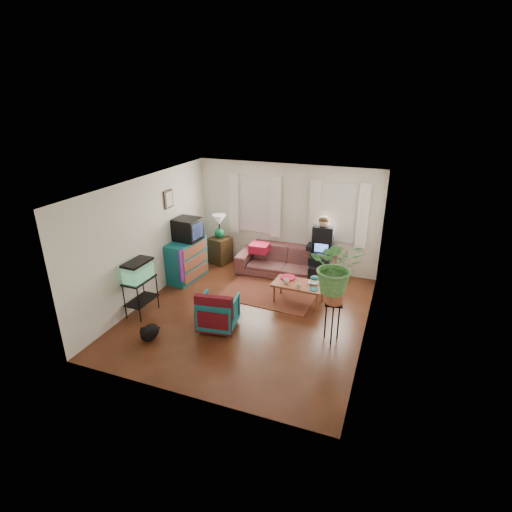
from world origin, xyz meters
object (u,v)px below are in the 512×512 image
at_px(side_table, 220,250).
at_px(coffee_table, 298,293).
at_px(dresser, 186,260).
at_px(plant_stand, 332,322).
at_px(armchair, 218,311).
at_px(sofa, 286,257).
at_px(aquarium_stand, 141,297).

bearing_deg(side_table, coffee_table, -28.70).
bearing_deg(dresser, plant_stand, -14.96).
height_order(side_table, coffee_table, side_table).
relative_size(side_table, armchair, 0.98).
bearing_deg(armchair, sofa, -109.01).
height_order(dresser, plant_stand, dresser).
height_order(sofa, side_table, sofa).
bearing_deg(side_table, sofa, -3.26).
relative_size(sofa, aquarium_stand, 3.09).
xyz_separation_m(dresser, plant_stand, (3.70, -1.35, -0.09)).
height_order(dresser, aquarium_stand, dresser).
distance_m(dresser, armchair, 2.33).
xyz_separation_m(armchair, plant_stand, (2.07, 0.31, 0.04)).
xyz_separation_m(armchair, coffee_table, (1.15, 1.46, -0.13)).
bearing_deg(coffee_table, armchair, -125.80).
distance_m(side_table, armchair, 3.08).
bearing_deg(aquarium_stand, armchair, 4.66).
distance_m(sofa, dresser, 2.37).
xyz_separation_m(side_table, armchair, (1.29, -2.80, 0.01)).
bearing_deg(aquarium_stand, sofa, 53.95).
xyz_separation_m(coffee_table, plant_stand, (0.92, -1.15, 0.17)).
relative_size(coffee_table, plant_stand, 1.37).
height_order(coffee_table, plant_stand, plant_stand).
distance_m(dresser, coffee_table, 2.80).
xyz_separation_m(sofa, dresser, (-2.13, -1.04, 0.02)).
relative_size(dresser, armchair, 1.53).
distance_m(sofa, plant_stand, 2.86).
distance_m(sofa, side_table, 1.80).
distance_m(sofa, aquarium_stand, 3.52).
bearing_deg(sofa, aquarium_stand, -129.36).
xyz_separation_m(side_table, plant_stand, (3.36, -2.49, 0.04)).
height_order(sofa, aquarium_stand, sofa).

